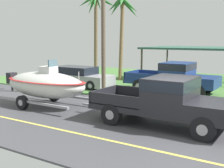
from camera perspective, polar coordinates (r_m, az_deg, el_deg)
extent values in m
cube|color=#424247|center=(10.42, 12.56, -9.62)|extent=(36.00, 8.00, 0.06)
cube|color=#DBCC4C|center=(8.83, 8.49, -12.70)|extent=(34.20, 0.12, 0.01)
cube|color=black|center=(11.12, 9.57, -4.83)|extent=(5.24, 2.03, 0.22)
cube|color=black|center=(10.49, 19.17, -4.34)|extent=(1.47, 2.03, 0.38)
cube|color=black|center=(10.85, 11.45, -1.61)|extent=(1.57, 2.03, 1.12)
cube|color=black|center=(10.79, 11.50, 0.10)|extent=(1.59, 2.05, 0.38)
cube|color=black|center=(11.74, 2.73, -3.33)|extent=(2.20, 2.03, 0.04)
cube|color=black|center=(12.54, 4.95, -1.61)|extent=(2.20, 0.08, 0.45)
cube|color=black|center=(10.88, 0.19, -3.20)|extent=(2.20, 0.08, 0.45)
cube|color=black|center=(12.24, -1.58, -1.84)|extent=(0.08, 2.03, 0.45)
cube|color=#333338|center=(12.38, -1.95, -3.59)|extent=(0.12, 1.83, 0.16)
sphere|color=#B2B2B7|center=(12.43, -2.41, -3.30)|extent=(0.10, 0.10, 0.10)
cylinder|color=black|center=(11.49, 19.73, -5.96)|extent=(0.80, 0.28, 0.80)
cylinder|color=#9E9EA3|center=(11.49, 19.73, -5.96)|extent=(0.36, 0.29, 0.36)
cylinder|color=black|center=(9.79, 17.35, -8.39)|extent=(0.80, 0.28, 0.80)
cylinder|color=#9E9EA3|center=(9.79, 17.35, -8.39)|extent=(0.36, 0.29, 0.36)
cylinder|color=black|center=(12.64, 4.32, -4.14)|extent=(0.80, 0.28, 0.80)
cylinder|color=#9E9EA3|center=(12.64, 4.32, -4.14)|extent=(0.36, 0.29, 0.36)
cylinder|color=black|center=(11.12, -0.09, -5.92)|extent=(0.80, 0.28, 0.80)
cylinder|color=#9E9EA3|center=(11.12, -0.09, -5.92)|extent=(0.36, 0.29, 0.36)
cube|color=gray|center=(12.74, -4.07, -4.12)|extent=(0.90, 0.10, 0.08)
cube|color=gray|center=(15.19, -10.16, -2.13)|extent=(4.56, 0.12, 0.10)
cube|color=gray|center=(13.83, -15.70, -3.40)|extent=(4.56, 0.12, 0.10)
cylinder|color=black|center=(15.55, -11.25, -2.13)|extent=(0.64, 0.22, 0.64)
cylinder|color=#9E9EA3|center=(15.55, -11.25, -2.13)|extent=(0.29, 0.23, 0.29)
cylinder|color=black|center=(14.14, -17.11, -3.45)|extent=(0.64, 0.22, 0.64)
cylinder|color=#9E9EA3|center=(14.14, -17.11, -3.45)|extent=(0.29, 0.23, 0.29)
ellipsoid|color=silver|center=(14.38, -12.89, -0.13)|extent=(4.59, 1.98, 1.24)
ellipsoid|color=#B22626|center=(14.35, -12.92, 0.72)|extent=(4.68, 2.02, 0.12)
cube|color=silver|center=(14.14, -12.31, 2.08)|extent=(0.70, 0.60, 0.65)
cube|color=slate|center=(13.89, -11.49, 3.96)|extent=(0.06, 0.56, 0.36)
cube|color=black|center=(16.15, -18.97, 1.13)|extent=(0.36, 0.44, 0.56)
cylinder|color=#4C4C51|center=(16.19, -18.91, -0.06)|extent=(0.12, 0.12, 0.68)
cylinder|color=silver|center=(12.94, -6.50, 1.28)|extent=(0.04, 0.04, 0.50)
cube|color=navy|center=(17.84, 11.46, 0.27)|extent=(5.40, 2.02, 0.22)
cube|color=navy|center=(17.21, 17.54, 0.73)|extent=(1.51, 2.02, 0.38)
cube|color=navy|center=(17.62, 12.67, 2.32)|extent=(1.62, 2.02, 1.12)
cube|color=black|center=(17.59, 12.71, 3.38)|extent=(1.64, 2.04, 0.38)
cube|color=#112047|center=(18.43, 6.92, 1.06)|extent=(2.27, 2.02, 0.04)
cube|color=navy|center=(19.28, 8.17, 1.99)|extent=(2.27, 0.08, 0.45)
cube|color=navy|center=(17.54, 5.57, 1.36)|extent=(2.27, 0.08, 0.45)
cube|color=navy|center=(18.89, 3.93, 1.92)|extent=(0.08, 2.02, 0.45)
cube|color=#333338|center=(18.99, 3.65, 0.75)|extent=(0.12, 1.82, 0.16)
sphere|color=#B2B2B7|center=(19.04, 3.34, 0.93)|extent=(0.10, 0.10, 0.10)
cylinder|color=black|center=(18.17, 17.97, -0.57)|extent=(0.80, 0.28, 0.80)
cylinder|color=#9E9EA3|center=(18.17, 17.97, -0.57)|extent=(0.36, 0.29, 0.36)
cylinder|color=black|center=(16.45, 16.40, -1.44)|extent=(0.80, 0.28, 0.80)
cylinder|color=#9E9EA3|center=(16.45, 16.40, -1.44)|extent=(0.36, 0.29, 0.36)
cylinder|color=black|center=(19.33, 7.74, 0.33)|extent=(0.80, 0.28, 0.80)
cylinder|color=#9E9EA3|center=(19.33, 7.74, 0.33)|extent=(0.36, 0.29, 0.36)
cylinder|color=black|center=(17.73, 5.32, -0.40)|extent=(0.80, 0.28, 0.80)
cylinder|color=#9E9EA3|center=(17.73, 5.32, -0.40)|extent=(0.36, 0.29, 0.36)
cube|color=#99999E|center=(19.83, -6.52, 0.94)|extent=(4.78, 1.79, 0.70)
cube|color=black|center=(19.91, -7.08, 2.70)|extent=(2.68, 1.65, 0.50)
cylinder|color=black|center=(19.55, -1.31, 0.29)|extent=(0.66, 0.22, 0.66)
cylinder|color=#9E9EA3|center=(19.55, -1.31, 0.29)|extent=(0.30, 0.23, 0.30)
cylinder|color=black|center=(18.25, -4.12, -0.34)|extent=(0.66, 0.22, 0.66)
cylinder|color=#9E9EA3|center=(18.25, -4.12, -0.34)|extent=(0.30, 0.23, 0.30)
cylinder|color=black|center=(21.51, -8.54, 0.98)|extent=(0.66, 0.22, 0.66)
cylinder|color=#9E9EA3|center=(21.51, -8.54, 0.98)|extent=(0.30, 0.23, 0.30)
cylinder|color=black|center=(20.33, -11.51, 0.44)|extent=(0.66, 0.22, 0.66)
cylinder|color=#9E9EA3|center=(20.33, -11.51, 0.44)|extent=(0.30, 0.23, 0.30)
cylinder|color=#4C4238|center=(27.48, 10.69, 4.49)|extent=(0.14, 0.14, 2.45)
cylinder|color=#4C4238|center=(22.72, 5.79, 3.71)|extent=(0.14, 0.14, 2.45)
cube|color=#2D5647|center=(23.89, 15.69, 6.79)|extent=(6.96, 5.73, 0.14)
cylinder|color=brown|center=(24.47, -3.18, 9.09)|extent=(0.29, 0.41, 6.70)
cone|color=#2D6B2D|center=(24.12, -1.29, 15.89)|extent=(2.09, 0.39, 1.32)
cone|color=#2D6B2D|center=(24.75, -1.55, 15.93)|extent=(1.45, 1.36, 1.15)
cone|color=#2D6B2D|center=(25.20, -2.69, 15.50)|extent=(0.63, 1.46, 1.31)
cone|color=#2D6B2D|center=(25.03, -3.93, 15.13)|extent=(1.36, 0.78, 1.64)
cone|color=#2D6B2D|center=(24.70, -4.88, 15.83)|extent=(1.50, 1.11, 1.17)
cone|color=#2D6B2D|center=(24.26, -4.08, 15.80)|extent=(0.47, 1.31, 1.27)
cone|color=#2D6B2D|center=(24.01, -3.37, 15.66)|extent=(1.02, 1.44, 1.43)
cylinder|color=brown|center=(22.66, 1.86, 8.57)|extent=(0.29, 0.67, 6.26)
cone|color=#2D6B2D|center=(22.50, 3.41, 15.14)|extent=(1.58, 0.47, 1.40)
cone|color=#2D6B2D|center=(23.22, 3.47, 14.62)|extent=(1.14, 1.81, 1.68)
cone|color=#2D6B2D|center=(23.25, 1.83, 14.89)|extent=(0.94, 1.17, 1.35)
cone|color=#2D6B2D|center=(23.00, 0.55, 15.20)|extent=(1.36, 0.58, 1.20)
cone|color=#2D6B2D|center=(22.49, 0.84, 14.86)|extent=(0.85, 1.35, 1.56)
cone|color=#2D6B2D|center=(22.08, 1.79, 15.70)|extent=(1.14, 1.68, 1.14)
cylinder|color=brown|center=(16.62, -1.71, 12.29)|extent=(0.24, 0.24, 8.47)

